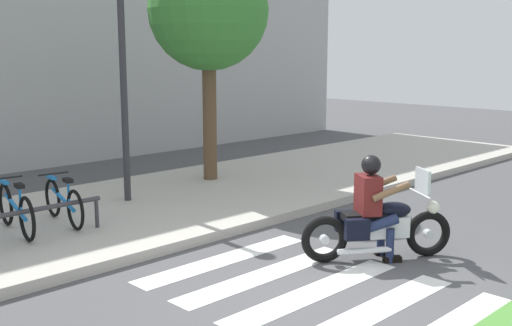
{
  "coord_description": "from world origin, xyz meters",
  "views": [
    {
      "loc": [
        -5.31,
        -4.38,
        2.78
      ],
      "look_at": [
        1.18,
        2.21,
        1.1
      ],
      "focal_mm": 43.16,
      "sensor_mm": 36.0,
      "label": 1
    }
  ],
  "objects_px": {
    "motorcycle": "(378,226)",
    "bicycle_4": "(63,202)",
    "bicycle_3": "(16,210)",
    "street_lamp": "(123,69)",
    "rider": "(374,200)",
    "tree_near_rack": "(208,11)"
  },
  "relations": [
    {
      "from": "rider",
      "to": "tree_near_rack",
      "type": "xyz_separation_m",
      "value": [
        1.46,
        5.1,
        2.75
      ]
    },
    {
      "from": "bicycle_4",
      "to": "tree_near_rack",
      "type": "distance_m",
      "value": 5.02
    },
    {
      "from": "rider",
      "to": "tree_near_rack",
      "type": "distance_m",
      "value": 5.97
    },
    {
      "from": "motorcycle",
      "to": "street_lamp",
      "type": "height_order",
      "value": "street_lamp"
    },
    {
      "from": "motorcycle",
      "to": "bicycle_4",
      "type": "xyz_separation_m",
      "value": [
        -2.43,
        4.13,
        0.03
      ]
    },
    {
      "from": "bicycle_4",
      "to": "motorcycle",
      "type": "bearing_deg",
      "value": -59.49
    },
    {
      "from": "motorcycle",
      "to": "bicycle_4",
      "type": "distance_m",
      "value": 4.79
    },
    {
      "from": "motorcycle",
      "to": "tree_near_rack",
      "type": "bearing_deg",
      "value": 74.76
    },
    {
      "from": "bicycle_3",
      "to": "motorcycle",
      "type": "bearing_deg",
      "value": -52.38
    },
    {
      "from": "motorcycle",
      "to": "rider",
      "type": "xyz_separation_m",
      "value": [
        -0.06,
        0.05,
        0.37
      ]
    },
    {
      "from": "rider",
      "to": "motorcycle",
      "type": "bearing_deg",
      "value": -36.82
    },
    {
      "from": "bicycle_4",
      "to": "tree_near_rack",
      "type": "bearing_deg",
      "value": 14.81
    },
    {
      "from": "tree_near_rack",
      "to": "motorcycle",
      "type": "bearing_deg",
      "value": -105.24
    },
    {
      "from": "tree_near_rack",
      "to": "bicycle_3",
      "type": "bearing_deg",
      "value": -167.52
    },
    {
      "from": "rider",
      "to": "tree_near_rack",
      "type": "bearing_deg",
      "value": 73.98
    },
    {
      "from": "motorcycle",
      "to": "tree_near_rack",
      "type": "height_order",
      "value": "tree_near_rack"
    },
    {
      "from": "tree_near_rack",
      "to": "street_lamp",
      "type": "bearing_deg",
      "value": -170.07
    },
    {
      "from": "bicycle_3",
      "to": "tree_near_rack",
      "type": "relative_size",
      "value": 0.35
    },
    {
      "from": "bicycle_3",
      "to": "street_lamp",
      "type": "distance_m",
      "value": 3.09
    },
    {
      "from": "bicycle_3",
      "to": "bicycle_4",
      "type": "relative_size",
      "value": 1.06
    },
    {
      "from": "rider",
      "to": "bicycle_3",
      "type": "xyz_separation_m",
      "value": [
        -3.12,
        4.08,
        -0.32
      ]
    },
    {
      "from": "motorcycle",
      "to": "bicycle_4",
      "type": "bearing_deg",
      "value": 120.51
    }
  ]
}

